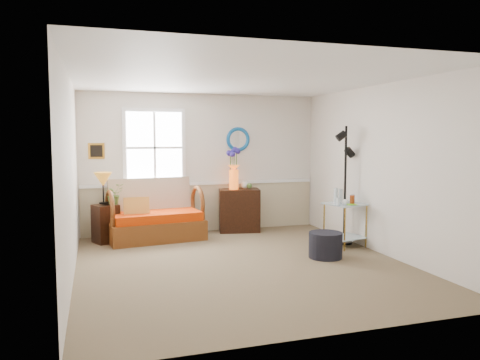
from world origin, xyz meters
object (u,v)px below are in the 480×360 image
object	(u,v)px
floor_lamp	(345,185)
ottoman	(325,245)
loveseat	(155,210)
cabinet	(239,210)
side_table	(345,225)
lamp_stand	(106,224)

from	to	relation	value
floor_lamp	ottoman	xyz separation A→B (m)	(-0.75, -0.76, -0.80)
loveseat	ottoman	size ratio (longest dim) A/B	3.25
loveseat	floor_lamp	xyz separation A→B (m)	(3.01, -1.26, 0.46)
cabinet	ottoman	distance (m)	2.37
loveseat	floor_lamp	bearing A→B (deg)	-29.82
side_table	floor_lamp	distance (m)	0.67
loveseat	side_table	size ratio (longest dim) A/B	2.26
lamp_stand	side_table	distance (m)	4.03
side_table	floor_lamp	world-z (taller)	floor_lamp
lamp_stand	side_table	world-z (taller)	side_table
loveseat	lamp_stand	size ratio (longest dim) A/B	2.49
lamp_stand	ottoman	size ratio (longest dim) A/B	1.30
loveseat	floor_lamp	distance (m)	3.30
cabinet	side_table	size ratio (longest dim) A/B	1.13
floor_lamp	lamp_stand	bearing A→B (deg)	170.62
cabinet	side_table	distance (m)	2.14
side_table	loveseat	bearing A→B (deg)	153.56
loveseat	cabinet	size ratio (longest dim) A/B	1.99
loveseat	ottoman	distance (m)	3.05
lamp_stand	loveseat	bearing A→B (deg)	-0.81
loveseat	lamp_stand	distance (m)	0.86
loveseat	side_table	world-z (taller)	loveseat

